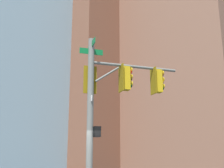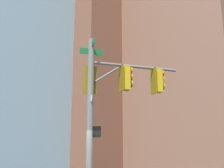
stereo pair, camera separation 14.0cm
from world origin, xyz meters
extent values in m
cylinder|color=slate|center=(-0.10, -0.18, 3.15)|extent=(0.25, 0.25, 6.30)
cylinder|color=slate|center=(1.62, -1.09, 5.28)|extent=(3.48, 1.91, 0.12)
cylinder|color=slate|center=(0.52, -0.51, 4.83)|extent=(0.96, 0.56, 0.75)
cube|color=#0F6B33|center=(-0.10, -0.18, 6.05)|extent=(0.57, 1.05, 0.24)
cube|color=#0F6B33|center=(-0.10, -0.18, 5.75)|extent=(0.89, 0.49, 0.24)
cube|color=white|center=(-0.10, -0.18, 3.75)|extent=(0.24, 0.41, 0.24)
cube|color=gold|center=(1.22, -0.88, 4.72)|extent=(0.46, 0.46, 1.00)
cube|color=#7D640C|center=(1.05, -0.79, 4.72)|extent=(0.29, 0.50, 1.16)
sphere|color=red|center=(1.40, -0.97, 5.02)|extent=(0.20, 0.20, 0.20)
cylinder|color=gold|center=(1.46, -1.00, 5.11)|extent=(0.14, 0.22, 0.23)
sphere|color=#4C330A|center=(1.40, -0.97, 4.72)|extent=(0.20, 0.20, 0.20)
cylinder|color=gold|center=(1.46, -1.00, 4.81)|extent=(0.14, 0.22, 0.23)
sphere|color=#0A3819|center=(1.40, -0.97, 4.42)|extent=(0.20, 0.20, 0.20)
cylinder|color=gold|center=(1.46, -1.00, 4.51)|extent=(0.14, 0.22, 0.23)
cube|color=gold|center=(2.54, -1.57, 4.72)|extent=(0.46, 0.46, 1.00)
cube|color=#7D640C|center=(2.37, -1.48, 4.72)|extent=(0.29, 0.50, 1.16)
sphere|color=#470A07|center=(2.72, -1.67, 5.02)|extent=(0.20, 0.20, 0.20)
cylinder|color=gold|center=(2.78, -1.70, 5.11)|extent=(0.14, 0.22, 0.23)
sphere|color=#F29E0C|center=(2.72, -1.67, 4.72)|extent=(0.20, 0.20, 0.20)
cylinder|color=gold|center=(2.78, -1.70, 4.81)|extent=(0.14, 0.22, 0.23)
sphere|color=#0A3819|center=(2.72, -1.67, 4.42)|extent=(0.20, 0.20, 0.20)
cylinder|color=gold|center=(2.78, -1.70, 4.51)|extent=(0.14, 0.22, 0.23)
cube|color=gold|center=(0.05, 0.11, 4.58)|extent=(0.46, 0.46, 1.00)
cube|color=#7D640C|center=(-0.03, -0.06, 4.58)|extent=(0.50, 0.29, 1.16)
sphere|color=#470A07|center=(0.15, 0.29, 4.88)|extent=(0.20, 0.20, 0.20)
cylinder|color=gold|center=(0.18, 0.35, 4.97)|extent=(0.22, 0.14, 0.23)
sphere|color=#4C330A|center=(0.15, 0.29, 4.58)|extent=(0.20, 0.20, 0.20)
cylinder|color=gold|center=(0.18, 0.35, 4.67)|extent=(0.22, 0.14, 0.23)
sphere|color=green|center=(0.15, 0.29, 4.28)|extent=(0.20, 0.20, 0.20)
cylinder|color=gold|center=(0.18, 0.35, 4.37)|extent=(0.22, 0.14, 0.23)
cube|color=black|center=(0.15, -0.31, 2.47)|extent=(0.39, 0.44, 0.40)
cube|color=#EA5914|center=(0.27, -0.37, 2.47)|extent=(0.14, 0.23, 0.28)
cube|color=brown|center=(31.67, 31.80, 25.30)|extent=(26.26, 20.50, 50.61)
cube|color=#845B47|center=(34.08, 14.27, 18.65)|extent=(17.68, 19.17, 37.29)
cube|color=brown|center=(37.36, 53.74, 21.35)|extent=(22.88, 17.84, 42.70)
camera|label=1|loc=(-7.63, -8.71, 1.49)|focal=46.75mm
camera|label=2|loc=(-7.53, -8.81, 1.49)|focal=46.75mm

